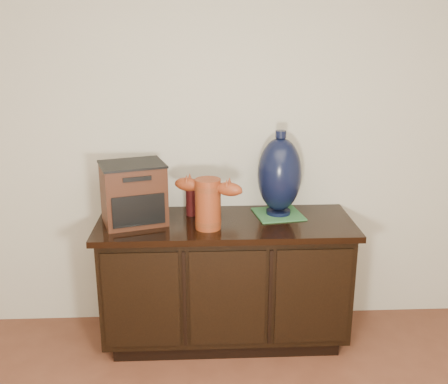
{
  "coord_description": "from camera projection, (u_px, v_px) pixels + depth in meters",
  "views": [
    {
      "loc": [
        -0.14,
        -0.57,
        1.8
      ],
      "look_at": [
        -0.01,
        2.18,
        0.94
      ],
      "focal_mm": 42.0,
      "sensor_mm": 36.0,
      "label": 1
    }
  ],
  "objects": [
    {
      "name": "sideboard",
      "position": [
        225.0,
        280.0,
        3.09
      ],
      "size": [
        1.46,
        0.56,
        0.75
      ],
      "color": "black",
      "rests_on": "ground"
    },
    {
      "name": "spray_can",
      "position": [
        192.0,
        199.0,
        3.06
      ],
      "size": [
        0.07,
        0.07,
        0.2
      ],
      "color": "#5A0F10",
      "rests_on": "sideboard"
    },
    {
      "name": "green_mat",
      "position": [
        278.0,
        214.0,
        3.09
      ],
      "size": [
        0.3,
        0.3,
        0.01
      ],
      "primitive_type": "cube",
      "rotation": [
        0.0,
        0.0,
        0.16
      ],
      "color": "#306C3A",
      "rests_on": "sideboard"
    },
    {
      "name": "lamp_base",
      "position": [
        279.0,
        175.0,
        3.02
      ],
      "size": [
        0.29,
        0.29,
        0.49
      ],
      "rotation": [
        0.0,
        0.0,
        0.16
      ],
      "color": "black",
      "rests_on": "green_mat"
    },
    {
      "name": "terracotta_vessel",
      "position": [
        208.0,
        201.0,
        2.83
      ],
      "size": [
        0.39,
        0.23,
        0.28
      ],
      "rotation": [
        0.0,
        0.0,
        -0.43
      ],
      "color": "brown",
      "rests_on": "sideboard"
    },
    {
      "name": "tv_radio",
      "position": [
        133.0,
        193.0,
        2.91
      ],
      "size": [
        0.41,
        0.37,
        0.34
      ],
      "rotation": [
        0.0,
        0.0,
        0.31
      ],
      "color": "#391A0E",
      "rests_on": "sideboard"
    }
  ]
}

